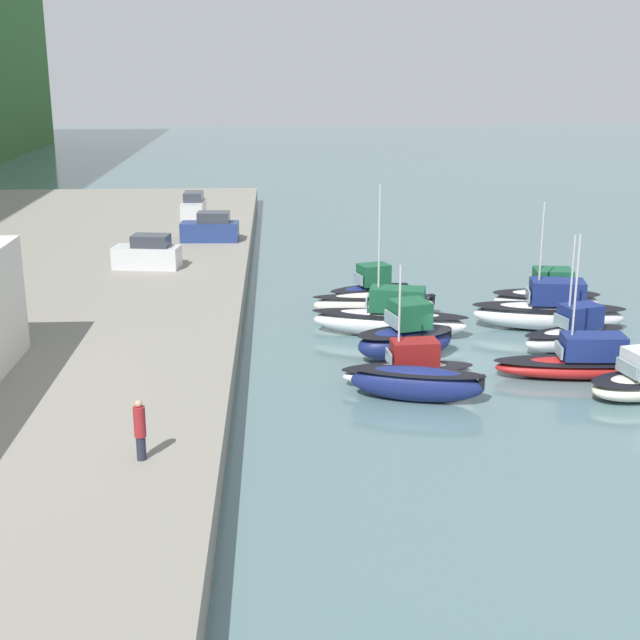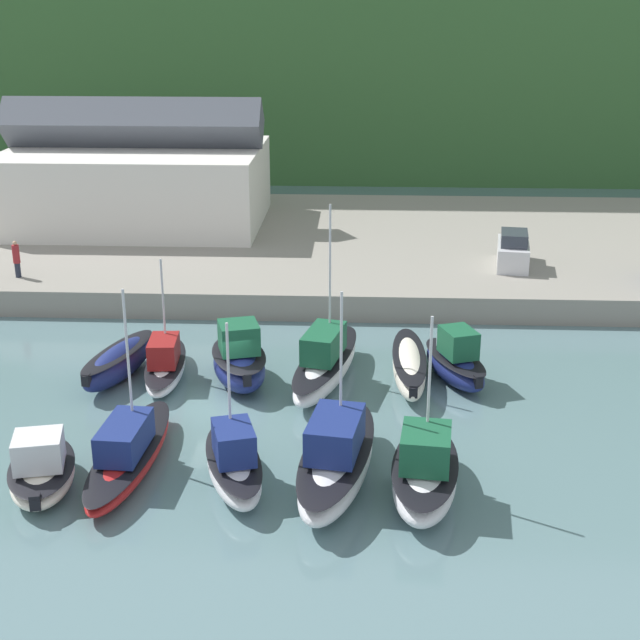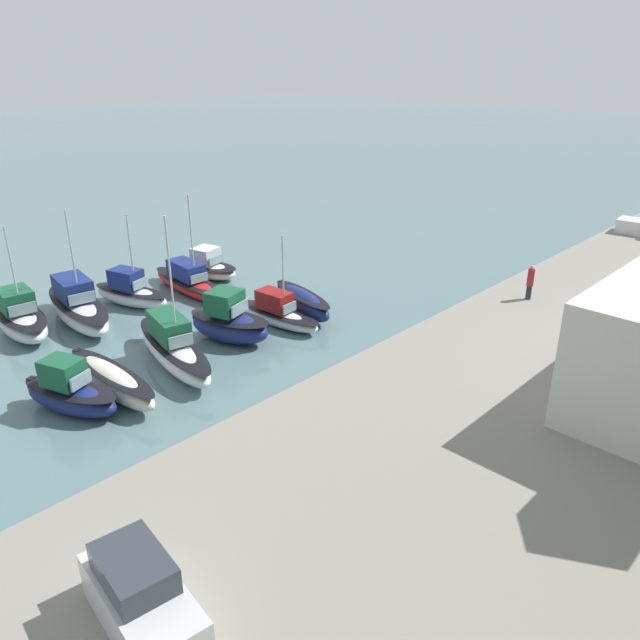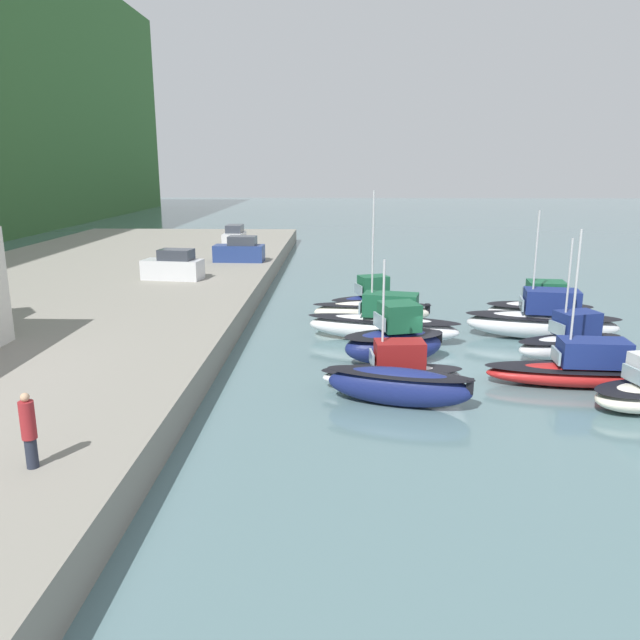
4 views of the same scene
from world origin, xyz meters
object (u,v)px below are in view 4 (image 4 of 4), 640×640
at_px(moored_boat_10, 540,309).
at_px(parked_car_2, 240,251).
at_px(moored_boat_2, 395,341).
at_px(moored_boat_9, 543,321).
at_px(moored_boat_3, 384,323).
at_px(moored_boat_7, 584,369).
at_px(person_on_quay, 29,430).
at_px(moored_boat_5, 370,301).
at_px(moored_boat_8, 571,342).
at_px(parked_car_3, 173,266).
at_px(moored_boat_1, 393,371).
at_px(moored_boat_0, 399,386).
at_px(moored_boat_4, 372,312).
at_px(parked_car_0, 234,237).

relative_size(moored_boat_10, parked_car_2, 1.55).
distance_m(moored_boat_2, moored_boat_9, 9.86).
bearing_deg(parked_car_2, moored_boat_3, -148.11).
bearing_deg(parked_car_2, moored_boat_2, -151.97).
height_order(moored_boat_3, moored_boat_7, moored_boat_3).
height_order(moored_boat_10, person_on_quay, moored_boat_10).
bearing_deg(moored_boat_5, moored_boat_9, -138.16).
bearing_deg(moored_boat_2, moored_boat_8, -99.81).
bearing_deg(moored_boat_5, person_on_quay, 137.38).
height_order(moored_boat_3, parked_car_3, moored_boat_3).
bearing_deg(moored_boat_1, moored_boat_2, -9.90).
xyz_separation_m(moored_boat_3, parked_car_3, (10.57, 14.37, 1.40)).
distance_m(moored_boat_0, moored_boat_5, 15.44).
bearing_deg(moored_boat_3, moored_boat_8, -94.87).
bearing_deg(parked_car_3, moored_boat_4, -107.94).
xyz_separation_m(moored_boat_9, moored_boat_10, (3.11, -0.78, -0.04)).
distance_m(moored_boat_1, parked_car_3, 23.01).
relative_size(moored_boat_1, parked_car_3, 1.43).
bearing_deg(moored_boat_8, moored_boat_5, 30.82).
bearing_deg(moored_boat_3, parked_car_3, 66.56).
bearing_deg(moored_boat_0, parked_car_2, 35.35).
height_order(moored_boat_8, moored_boat_10, moored_boat_10).
relative_size(moored_boat_9, person_on_quay, 4.03).
relative_size(moored_boat_7, moored_boat_9, 0.99).
bearing_deg(moored_boat_9, parked_car_3, 76.23).
height_order(moored_boat_7, moored_boat_9, moored_boat_9).
bearing_deg(moored_boat_10, parked_car_0, 48.49).
bearing_deg(moored_boat_3, moored_boat_5, 17.57).
bearing_deg(moored_boat_10, moored_boat_1, 145.46).
distance_m(moored_boat_10, parked_car_2, 25.71).
distance_m(parked_car_0, parked_car_3, 18.57).
xyz_separation_m(moored_boat_4, parked_car_2, (15.33, 10.51, 1.66)).
xyz_separation_m(moored_boat_4, parked_car_3, (6.76, 13.93, 1.66)).
xyz_separation_m(moored_boat_10, parked_car_3, (6.69, 24.08, 1.40)).
distance_m(moored_boat_2, moored_boat_4, 7.77).
bearing_deg(person_on_quay, parked_car_2, 0.36).
relative_size(moored_boat_3, moored_boat_9, 1.01).
distance_m(moored_boat_9, moored_boat_10, 3.20).
xyz_separation_m(moored_boat_0, moored_boat_8, (6.60, -9.17, 0.05)).
relative_size(moored_boat_1, parked_car_0, 1.49).
height_order(moored_boat_5, parked_car_3, parked_car_3).
distance_m(moored_boat_4, parked_car_2, 18.66).
bearing_deg(parked_car_2, parked_car_0, 14.04).
xyz_separation_m(moored_boat_7, parked_car_3, (17.53, 22.68, 1.66)).
distance_m(moored_boat_0, person_on_quay, 13.83).
bearing_deg(moored_boat_3, moored_boat_1, -167.62).
xyz_separation_m(moored_boat_3, moored_boat_4, (3.80, 0.45, -0.25)).
relative_size(moored_boat_0, moored_boat_8, 1.02).
distance_m(moored_boat_0, parked_car_2, 30.72).
distance_m(moored_boat_5, parked_car_0, 26.41).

